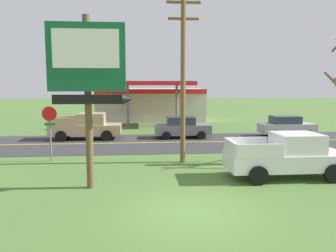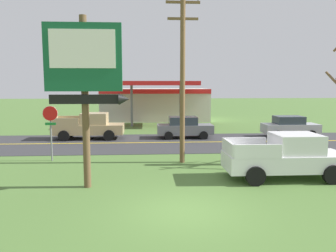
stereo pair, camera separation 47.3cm
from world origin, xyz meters
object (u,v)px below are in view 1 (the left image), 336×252
motel_sign (89,73)px  utility_pole (183,74)px  pickup_white_parked_on_lawn (288,156)px  pickup_tan_on_road (87,127)px  stop_sign (50,124)px  gas_station (150,103)px  car_silver_mid_lane (286,126)px  car_grey_far_lane (182,127)px

motel_sign → utility_pole: size_ratio=0.77×
pickup_white_parked_on_lawn → pickup_tan_on_road: 15.39m
stop_sign → gas_station: (6.05, 20.61, -0.08)m
motel_sign → pickup_tan_on_road: motel_sign is taller
pickup_tan_on_road → car_silver_mid_lane: 15.42m
motel_sign → utility_pole: (4.17, 4.23, 0.10)m
utility_pole → gas_station: (-0.90, 21.39, -2.65)m
motel_sign → pickup_tan_on_road: size_ratio=1.28×
gas_station → pickup_white_parked_on_lawn: 25.28m
stop_sign → pickup_tan_on_road: stop_sign is taller
utility_pole → gas_station: bearing=92.4°
car_grey_far_lane → pickup_white_parked_on_lawn: bearing=-74.5°
pickup_tan_on_road → car_silver_mid_lane: (15.42, 0.00, -0.13)m
stop_sign → utility_pole: (6.95, -0.78, 2.57)m
stop_sign → gas_station: 21.48m
motel_sign → car_grey_far_lane: motel_sign is taller
motel_sign → car_silver_mid_lane: bearing=42.4°
motel_sign → gas_station: motel_sign is taller
utility_pole → pickup_white_parked_on_lawn: size_ratio=1.66×
motel_sign → pickup_white_parked_on_lawn: size_ratio=1.28×
stop_sign → utility_pole: 7.45m
motel_sign → car_silver_mid_lane: (13.45, 12.28, -3.67)m
gas_station → pickup_white_parked_on_lawn: bearing=-78.4°
pickup_white_parked_on_lawn → pickup_tan_on_road: (-10.33, 11.41, 0.00)m
pickup_white_parked_on_lawn → car_silver_mid_lane: 12.50m
motel_sign → utility_pole: bearing=45.4°
stop_sign → car_grey_far_lane: stop_sign is taller
gas_station → motel_sign: bearing=-97.3°
utility_pole → car_silver_mid_lane: bearing=40.9°
pickup_tan_on_road → pickup_white_parked_on_lawn: bearing=-47.8°
utility_pole → pickup_white_parked_on_lawn: 6.48m
utility_pole → gas_station: 21.57m
pickup_white_parked_on_lawn → car_silver_mid_lane: pickup_white_parked_on_lawn is taller
car_silver_mid_lane → car_grey_far_lane: size_ratio=1.00×
car_silver_mid_lane → pickup_tan_on_road: bearing=-180.0°
stop_sign → pickup_tan_on_road: size_ratio=0.57×
car_silver_mid_lane → utility_pole: bearing=-139.1°
car_silver_mid_lane → motel_sign: bearing=-137.6°
gas_station → pickup_tan_on_road: size_ratio=2.31×
pickup_white_parked_on_lawn → pickup_tan_on_road: size_ratio=1.00×
stop_sign → pickup_white_parked_on_lawn: 11.93m
motel_sign → pickup_white_parked_on_lawn: 9.12m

